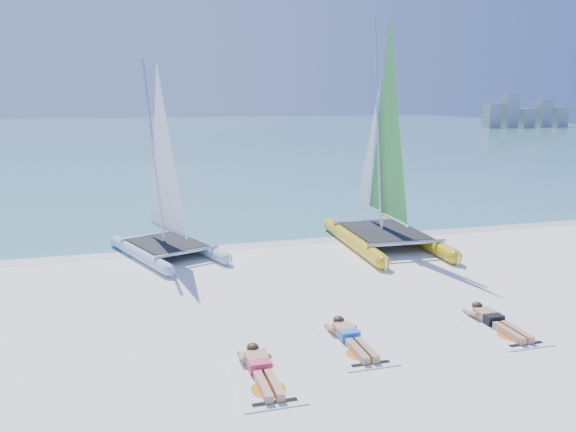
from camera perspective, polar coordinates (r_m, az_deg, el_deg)
name	(u,v)px	position (r m, az deg, el deg)	size (l,w,h in m)	color
ground	(330,300)	(12.92, 4.33, -8.50)	(140.00, 140.00, 0.00)	white
sea	(163,133)	(74.61, -12.60, 8.25)	(140.00, 115.00, 0.01)	#6DB3B6
wet_sand_strip	(272,241)	(17.95, -1.68, -2.57)	(140.00, 1.40, 0.01)	silver
distant_skyline	(524,114)	(93.49, 22.88, 9.49)	(14.00, 2.00, 5.00)	#9296A0
catamaran_blue	(164,196)	(16.47, -12.48, 1.99)	(3.45, 4.71, 5.81)	#BCE5F7
catamaran_yellow	(380,170)	(17.79, 9.36, 4.59)	(2.73, 5.71, 7.21)	yellow
towel_a	(263,379)	(9.53, -2.51, -16.24)	(1.00, 1.85, 0.02)	white
sunbather_a	(261,368)	(9.65, -2.79, -15.14)	(0.37, 1.73, 0.26)	tan
towel_b	(354,346)	(10.71, 6.72, -12.98)	(1.00, 1.85, 0.02)	white
sunbather_b	(350,336)	(10.83, 6.34, -12.05)	(0.37, 1.73, 0.26)	tan
towel_c	(500,329)	(12.11, 20.78, -10.67)	(1.00, 1.85, 0.02)	white
sunbather_c	(495,320)	(12.21, 20.28, -9.89)	(0.37, 1.73, 0.26)	tan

